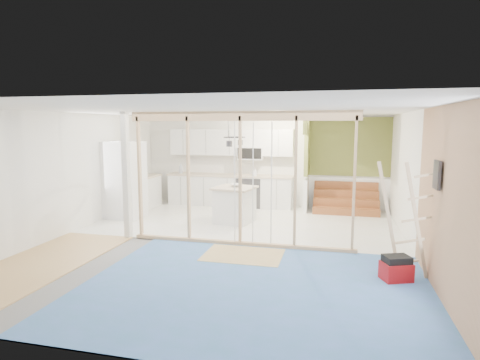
% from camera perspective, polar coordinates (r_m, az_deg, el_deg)
% --- Properties ---
extents(room, '(7.01, 8.01, 2.61)m').
position_cam_1_polar(room, '(7.71, -2.14, 0.12)').
color(room, slate).
rests_on(room, ground).
extents(floor_overlays, '(7.00, 8.00, 0.03)m').
position_cam_1_polar(floor_overlays, '(8.03, -1.47, -9.00)').
color(floor_overlays, silver).
rests_on(floor_overlays, room).
extents(stud_frame, '(4.66, 0.14, 2.60)m').
position_cam_1_polar(stud_frame, '(7.75, -3.88, 2.30)').
color(stud_frame, tan).
rests_on(stud_frame, room).
extents(base_cabinets, '(4.45, 2.24, 0.93)m').
position_cam_1_polar(base_cabinets, '(11.49, -5.30, -1.59)').
color(base_cabinets, silver).
rests_on(base_cabinets, room).
extents(upper_cabinets, '(3.60, 0.41, 0.85)m').
position_cam_1_polar(upper_cabinets, '(11.56, -1.03, 5.24)').
color(upper_cabinets, silver).
rests_on(upper_cabinets, room).
extents(green_partition, '(2.25, 1.51, 2.60)m').
position_cam_1_polar(green_partition, '(11.10, 13.33, 0.40)').
color(green_partition, olive).
rests_on(green_partition, room).
extents(pot_rack, '(0.52, 0.52, 0.72)m').
position_cam_1_polar(pot_rack, '(9.56, -0.85, 5.78)').
color(pot_rack, black).
rests_on(pot_rack, room).
extents(sheathing_panel, '(0.02, 4.00, 2.60)m').
position_cam_1_polar(sheathing_panel, '(5.63, 27.82, -3.61)').
color(sheathing_panel, tan).
rests_on(sheathing_panel, room).
extents(electrical_panel, '(0.04, 0.30, 0.40)m').
position_cam_1_polar(electrical_panel, '(6.15, 26.22, 0.67)').
color(electrical_panel, '#3B3B40').
rests_on(electrical_panel, room).
extents(ceiling_light, '(0.32, 0.32, 0.08)m').
position_cam_1_polar(ceiling_light, '(10.38, 9.98, 8.82)').
color(ceiling_light, '#FFEABF').
rests_on(ceiling_light, room).
extents(fridge, '(0.85, 0.82, 1.93)m').
position_cam_1_polar(fridge, '(10.45, -16.02, -0.02)').
color(fridge, white).
rests_on(fridge, room).
extents(island, '(1.04, 1.04, 0.88)m').
position_cam_1_polar(island, '(9.60, -0.77, -3.60)').
color(island, white).
rests_on(island, room).
extents(bowl, '(0.35, 0.35, 0.07)m').
position_cam_1_polar(bowl, '(9.56, -0.54, -0.75)').
color(bowl, silver).
rests_on(bowl, island).
extents(soap_bottle_a, '(0.15, 0.15, 0.31)m').
position_cam_1_polar(soap_bottle_a, '(11.87, -8.42, 1.68)').
color(soap_bottle_a, '#9DA3AF').
rests_on(soap_bottle_a, base_cabinets).
extents(soap_bottle_b, '(0.10, 0.10, 0.20)m').
position_cam_1_polar(soap_bottle_b, '(11.24, 2.17, 1.14)').
color(soap_bottle_b, silver).
rests_on(soap_bottle_b, base_cabinets).
extents(toolbox, '(0.50, 0.44, 0.39)m').
position_cam_1_polar(toolbox, '(6.58, 21.34, -11.73)').
color(toolbox, maroon).
rests_on(toolbox, room).
extents(ladder, '(0.96, 0.07, 1.77)m').
position_cam_1_polar(ladder, '(6.58, 22.57, -5.27)').
color(ladder, tan).
rests_on(ladder, room).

